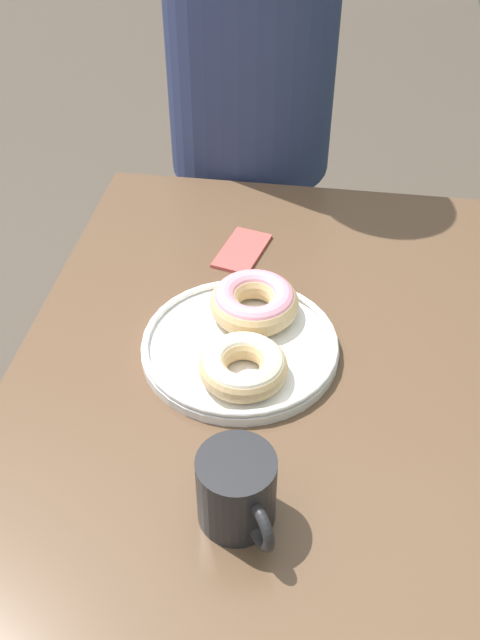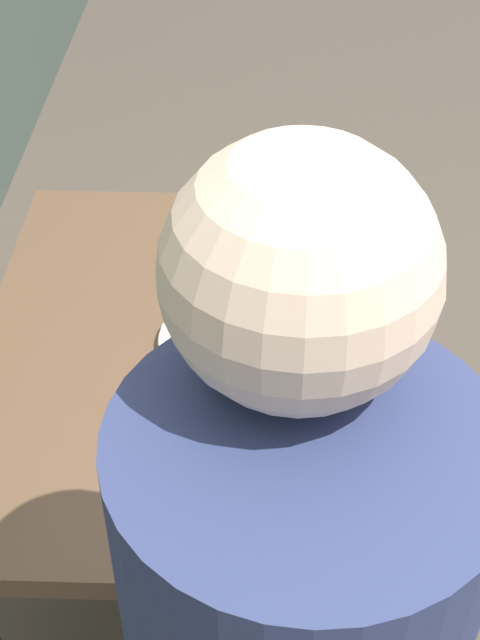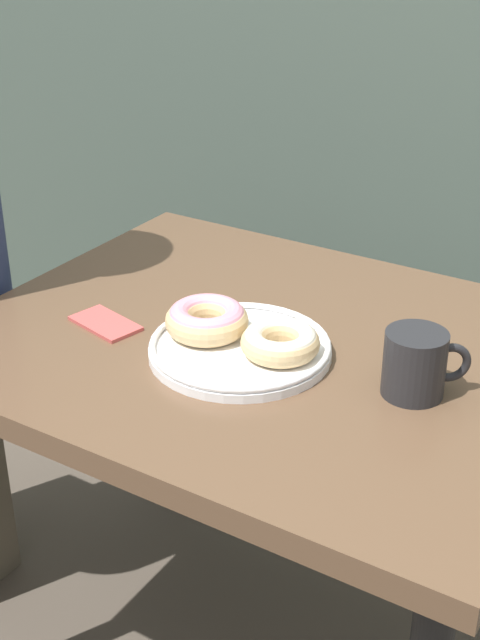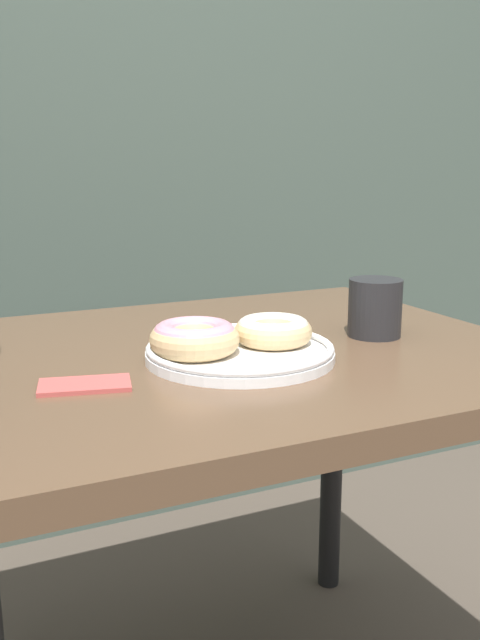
% 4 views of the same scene
% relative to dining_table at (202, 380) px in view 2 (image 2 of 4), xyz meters
% --- Properties ---
extents(ground_plane, '(14.00, 14.00, 0.00)m').
position_rel_dining_table_xyz_m(ground_plane, '(0.00, -0.28, -0.62)').
color(ground_plane, '#4C4238').
extents(dining_table, '(0.94, 0.76, 0.71)m').
position_rel_dining_table_xyz_m(dining_table, '(0.00, 0.00, 0.00)').
color(dining_table, brown).
rests_on(dining_table, ground_plane).
extents(donut_plate, '(0.28, 0.28, 0.06)m').
position_rel_dining_table_xyz_m(donut_plate, '(-0.01, -0.06, 0.11)').
color(donut_plate, white).
rests_on(donut_plate, dining_table).
extents(coffee_mug, '(0.11, 0.10, 0.10)m').
position_rel_dining_table_xyz_m(coffee_mug, '(0.26, -0.03, 0.14)').
color(coffee_mug, '#232326').
rests_on(coffee_mug, dining_table).
extents(napkin, '(0.13, 0.09, 0.01)m').
position_rel_dining_table_xyz_m(napkin, '(-0.24, -0.10, 0.09)').
color(napkin, '#BC4C47').
rests_on(napkin, dining_table).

